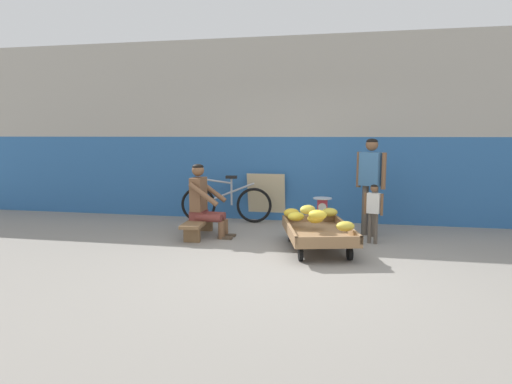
% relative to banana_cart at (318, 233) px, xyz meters
% --- Properties ---
extents(ground_plane, '(80.00, 80.00, 0.00)m').
position_rel_banana_cart_xyz_m(ground_plane, '(-0.29, -0.80, -0.24)').
color(ground_plane, gray).
extents(back_wall, '(16.00, 0.30, 3.33)m').
position_rel_banana_cart_xyz_m(back_wall, '(-0.29, 2.12, 1.42)').
color(back_wall, '#2D609E').
rests_on(back_wall, ground).
extents(banana_cart, '(1.16, 1.60, 0.36)m').
position_rel_banana_cart_xyz_m(banana_cart, '(0.00, 0.00, 0.00)').
color(banana_cart, '#8E6B47').
rests_on(banana_cart, ground).
extents(banana_pile, '(1.08, 1.21, 0.26)m').
position_rel_banana_cart_xyz_m(banana_pile, '(-0.06, 0.11, 0.22)').
color(banana_pile, yellow).
rests_on(banana_pile, banana_cart).
extents(low_bench, '(0.35, 1.11, 0.27)m').
position_rel_banana_cart_xyz_m(low_bench, '(-1.88, 0.47, -0.04)').
color(low_bench, brown).
rests_on(low_bench, ground).
extents(vendor_seated, '(0.69, 0.50, 1.14)m').
position_rel_banana_cart_xyz_m(vendor_seated, '(-1.79, 0.47, 0.33)').
color(vendor_seated, brown).
rests_on(vendor_seated, ground).
extents(plastic_crate, '(0.36, 0.28, 0.30)m').
position_rel_banana_cart_xyz_m(plastic_crate, '(0.02, 0.97, -0.09)').
color(plastic_crate, '#19847F').
rests_on(plastic_crate, ground).
extents(weighing_scale, '(0.30, 0.30, 0.29)m').
position_rel_banana_cart_xyz_m(weighing_scale, '(0.02, 0.97, 0.21)').
color(weighing_scale, '#28282D').
rests_on(weighing_scale, plastic_crate).
extents(bicycle_near_left, '(1.65, 0.48, 0.86)m').
position_rel_banana_cart_xyz_m(bicycle_near_left, '(-1.74, 1.60, 0.11)').
color(bicycle_near_left, black).
rests_on(bicycle_near_left, ground).
extents(sign_board, '(0.70, 0.22, 0.88)m').
position_rel_banana_cart_xyz_m(sign_board, '(-1.05, 1.91, 0.20)').
color(sign_board, '#C6B289').
rests_on(sign_board, ground).
extents(customer_adult, '(0.43, 0.33, 1.53)m').
position_rel_banana_cart_xyz_m(customer_adult, '(0.75, 1.02, 0.71)').
color(customer_adult, brown).
rests_on(customer_adult, ground).
extents(customer_child, '(0.27, 0.16, 0.87)m').
position_rel_banana_cart_xyz_m(customer_child, '(0.77, 0.52, 0.30)').
color(customer_child, brown).
rests_on(customer_child, ground).
extents(shopping_bag, '(0.18, 0.12, 0.24)m').
position_rel_banana_cart_xyz_m(shopping_bag, '(0.26, 0.55, -0.12)').
color(shopping_bag, silver).
rests_on(shopping_bag, ground).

